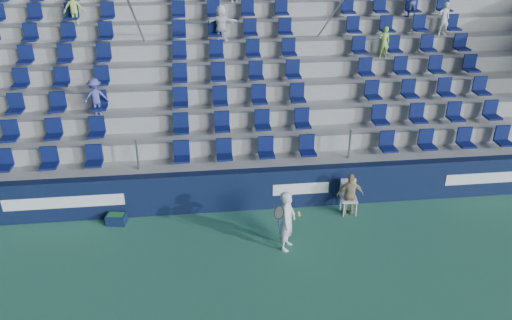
% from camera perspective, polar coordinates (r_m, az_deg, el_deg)
% --- Properties ---
extents(ground, '(70.00, 70.00, 0.00)m').
position_cam_1_polar(ground, '(11.89, 0.59, -13.50)').
color(ground, '#317356').
rests_on(ground, ground).
extents(sponsor_wall, '(24.00, 0.32, 1.20)m').
position_cam_1_polar(sponsor_wall, '(14.12, -0.96, -3.40)').
color(sponsor_wall, '#0E1836').
rests_on(sponsor_wall, ground).
extents(grandstand, '(24.00, 8.17, 6.63)m').
position_cam_1_polar(grandstand, '(18.16, -2.61, 8.87)').
color(grandstand, '#9C9C97').
rests_on(grandstand, ground).
extents(tennis_player, '(0.70, 0.70, 1.62)m').
position_cam_1_polar(tennis_player, '(12.42, 3.59, -6.92)').
color(tennis_player, silver).
rests_on(tennis_player, ground).
extents(line_judge_chair, '(0.48, 0.49, 0.99)m').
position_cam_1_polar(line_judge_chair, '(14.22, 10.50, -3.82)').
color(line_judge_chair, white).
rests_on(line_judge_chair, ground).
extents(line_judge, '(0.77, 0.36, 1.28)m').
position_cam_1_polar(line_judge, '(14.06, 10.70, -3.88)').
color(line_judge, tan).
rests_on(line_judge, ground).
extents(ball_bin, '(0.57, 0.43, 0.29)m').
position_cam_1_polar(ball_bin, '(14.18, -15.67, -6.46)').
color(ball_bin, '#101B3B').
rests_on(ball_bin, ground).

